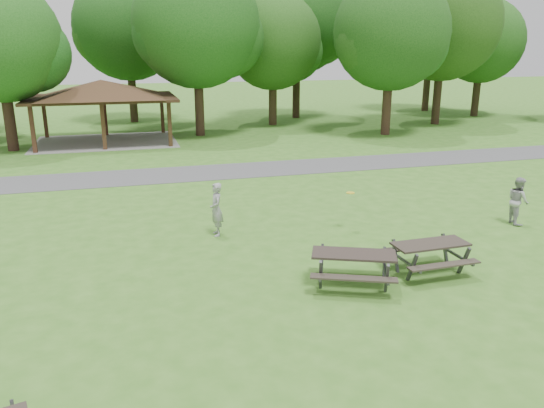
{
  "coord_description": "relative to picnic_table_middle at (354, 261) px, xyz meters",
  "views": [
    {
      "loc": [
        -2.98,
        -10.05,
        5.63
      ],
      "look_at": [
        1.0,
        4.0,
        1.3
      ],
      "focal_mm": 35.0,
      "sensor_mm": 36.0,
      "label": 1
    }
  ],
  "objects": [
    {
      "name": "tree_row_g",
      "position": [
        11.91,
        21.12,
        5.68
      ],
      "size": [
        7.77,
        7.4,
        10.25
      ],
      "color": "#331F16",
      "rests_on": "ground"
    },
    {
      "name": "frisbee_in_flight",
      "position": [
        1.59,
        3.84,
        0.59
      ],
      "size": [
        0.35,
        0.35,
        0.02
      ],
      "color": "yellow",
      "rests_on": "ground"
    },
    {
      "name": "tree_row_f",
      "position": [
        5.9,
        27.62,
        5.2
      ],
      "size": [
        7.35,
        7.0,
        9.55
      ],
      "color": "#312115",
      "rests_on": "ground"
    },
    {
      "name": "frisbee_catcher",
      "position": [
        7.18,
        2.93,
        0.14
      ],
      "size": [
        0.74,
        0.87,
        1.57
      ],
      "primitive_type": "imported",
      "rotation": [
        0.0,
        0.0,
        1.36
      ],
      "color": "#A5A4A7",
      "rests_on": "ground"
    },
    {
      "name": "picnic_table_far",
      "position": [
        2.21,
        0.17,
        -0.02
      ],
      "size": [
        1.98,
        1.62,
        0.85
      ],
      "color": "#2B241F",
      "rests_on": "ground"
    },
    {
      "name": "frisbee_thrower",
      "position": [
        -2.57,
        4.51,
        0.19
      ],
      "size": [
        0.4,
        0.61,
        1.67
      ],
      "primitive_type": "imported",
      "rotation": [
        0.0,
        0.0,
        -1.56
      ],
      "color": "#949496",
      "rests_on": "ground"
    },
    {
      "name": "tree_row_e",
      "position": [
        -0.08,
        24.12,
        6.14
      ],
      "size": [
        8.4,
        8.0,
        11.02
      ],
      "color": "black",
      "rests_on": "ground"
    },
    {
      "name": "pavilion",
      "position": [
        -6.18,
        23.1,
        2.42
      ],
      "size": [
        8.6,
        7.01,
        3.76
      ],
      "color": "#392015",
      "rests_on": "ground"
    },
    {
      "name": "picnic_table_middle",
      "position": [
        0.0,
        0.0,
        0.0
      ],
      "size": [
        2.49,
        2.28,
        0.88
      ],
      "color": "black",
      "rests_on": "ground"
    },
    {
      "name": "tree_row_i",
      "position": [
        23.9,
        28.12,
        5.26
      ],
      "size": [
        7.14,
        6.8,
        9.52
      ],
      "color": "black",
      "rests_on": "ground"
    },
    {
      "name": "tree_deep_b",
      "position": [
        -4.08,
        32.12,
        6.24
      ],
      "size": [
        8.4,
        8.0,
        11.13
      ],
      "color": "black",
      "rests_on": "ground"
    },
    {
      "name": "asphalt_path",
      "position": [
        -2.18,
        13.1,
        -0.63
      ],
      "size": [
        120.0,
        3.2,
        0.02
      ],
      "primitive_type": "cube",
      "color": "#4A4A4D",
      "rests_on": "ground"
    },
    {
      "name": "tree_deep_d",
      "position": [
        21.92,
        32.62,
        6.38
      ],
      "size": [
        8.4,
        8.0,
        11.27
      ],
      "color": "black",
      "rests_on": "ground"
    },
    {
      "name": "tree_row_d",
      "position": [
        -11.1,
        21.62,
        5.12
      ],
      "size": [
        6.93,
        6.6,
        9.27
      ],
      "color": "black",
      "rests_on": "ground"
    },
    {
      "name": "ground",
      "position": [
        -2.18,
        -0.9,
        -0.64
      ],
      "size": [
        160.0,
        160.0,
        0.0
      ],
      "primitive_type": "plane",
      "color": "#3A7220",
      "rests_on": "ground"
    },
    {
      "name": "tree_row_h",
      "position": [
        17.92,
        24.62,
        6.38
      ],
      "size": [
        8.61,
        8.2,
        11.37
      ],
      "color": "black",
      "rests_on": "ground"
    },
    {
      "name": "tree_deep_c",
      "position": [
        8.92,
        31.12,
        6.8
      ],
      "size": [
        8.82,
        8.4,
        11.9
      ],
      "color": "black",
      "rests_on": "ground"
    }
  ]
}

